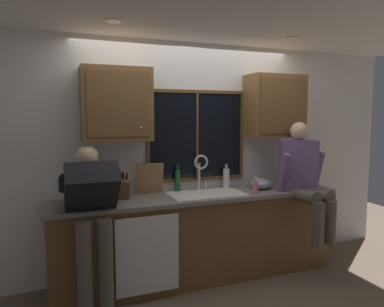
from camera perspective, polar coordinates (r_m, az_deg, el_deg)
name	(u,v)px	position (r m, az deg, el deg)	size (l,w,h in m)	color
back_wall	(187,157)	(4.08, -0.81, -0.63)	(5.43, 0.12, 2.55)	silver
ceiling_downlight_left	(113,21)	(3.28, -12.51, 19.92)	(0.14, 0.14, 0.01)	#FFEAB2
ceiling_downlight_right	(292,38)	(3.98, 15.67, 17.33)	(0.14, 0.14, 0.01)	#FFEAB2
window_glass	(197,136)	(4.03, 0.76, 2.85)	(1.10, 0.02, 0.95)	black
window_frame_top	(197,92)	(4.03, 0.83, 9.86)	(1.17, 0.02, 0.04)	brown
window_frame_bottom	(197,179)	(4.08, 0.81, -4.08)	(1.17, 0.02, 0.04)	brown
window_frame_left	(148,137)	(3.85, -7.06, 2.66)	(0.04, 0.02, 0.95)	brown
window_frame_right	(242,135)	(4.27, 7.92, 2.97)	(0.04, 0.02, 0.95)	brown
window_mullion_center	(197,136)	(4.02, 0.83, 2.84)	(0.02, 0.02, 0.95)	brown
lower_cabinet_run	(198,238)	(3.95, 1.01, -13.30)	(3.03, 0.58, 0.88)	brown
countertop	(199,196)	(3.81, 1.14, -6.85)	(3.09, 0.62, 0.04)	slate
dishwasher_front	(148,255)	(3.48, -7.08, -15.80)	(0.60, 0.02, 0.74)	white
upper_cabinet_left	(116,104)	(3.62, -11.97, 7.67)	(0.68, 0.36, 0.72)	brown
upper_cabinet_right	(275,106)	(4.32, 13.08, 7.35)	(0.68, 0.36, 0.72)	brown
sink	(207,203)	(3.87, 2.37, -7.83)	(0.80, 0.46, 0.21)	white
faucet	(201,168)	(3.97, 1.46, -2.31)	(0.18, 0.09, 0.40)	silver
person_standing	(92,210)	(3.29, -15.72, -8.62)	(0.53, 0.72, 1.47)	#595147
person_sitting_on_counter	(304,175)	(4.12, 17.39, -3.26)	(0.54, 0.65, 1.26)	#595147
knife_block	(122,189)	(3.63, -11.05, -5.52)	(0.12, 0.18, 0.32)	brown
cutting_board	(150,179)	(3.83, -6.75, -3.99)	(0.29, 0.02, 0.33)	#997047
mixing_bowl	(261,184)	(4.16, 10.89, -4.77)	(0.25, 0.25, 0.13)	#8C99A8
soap_dispenser	(255,187)	(3.87, 10.07, -5.31)	(0.06, 0.07, 0.19)	pink
bottle_green_glass	(226,178)	(4.15, 5.49, -3.86)	(0.07, 0.07, 0.29)	silver
bottle_tall_clear	(178,180)	(3.95, -2.31, -4.24)	(0.06, 0.06, 0.30)	#1E592D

